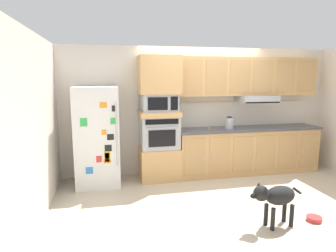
{
  "coord_description": "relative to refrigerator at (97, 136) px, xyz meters",
  "views": [
    {
      "loc": [
        -1.86,
        -4.52,
        1.93
      ],
      "look_at": [
        -0.85,
        0.17,
        1.11
      ],
      "focal_mm": 31.01,
      "sensor_mm": 36.0,
      "label": 1
    }
  ],
  "objects": [
    {
      "name": "screwdriver",
      "position": [
        2.14,
        0.07,
        0.05
      ],
      "size": [
        0.16,
        0.16,
        0.03
      ],
      "color": "yellow",
      "rests_on": "countertop_slab"
    },
    {
      "name": "side_panel_left",
      "position": [
        -0.76,
        -0.68,
        0.37
      ],
      "size": [
        0.12,
        7.1,
        2.5
      ],
      "primitive_type": "cube",
      "color": "beige",
      "rests_on": "ground"
    },
    {
      "name": "dog_food_bowl",
      "position": [
        2.88,
        -2.04,
        -0.85
      ],
      "size": [
        0.2,
        0.2,
        0.06
      ],
      "color": "red",
      "rests_on": "ground"
    },
    {
      "name": "built_in_oven",
      "position": [
        1.13,
        0.07,
        0.02
      ],
      "size": [
        0.7,
        0.62,
        0.6
      ],
      "color": "#A8AAAF",
      "rests_on": "oven_base_cabinet"
    },
    {
      "name": "upper_cabinet_with_hood",
      "position": [
        2.97,
        0.19,
        1.02
      ],
      "size": [
        2.9,
        0.48,
        0.88
      ],
      "color": "tan",
      "rests_on": "backsplash_panel"
    },
    {
      "name": "ground_plane",
      "position": [
        2.04,
        -0.68,
        -0.88
      ],
      "size": [
        9.6,
        9.6,
        0.0
      ],
      "primitive_type": "plane",
      "color": "beige"
    },
    {
      "name": "appliance_upper_cabinet",
      "position": [
        1.13,
        0.07,
        1.08
      ],
      "size": [
        0.74,
        0.62,
        0.68
      ],
      "primitive_type": "cube",
      "color": "tan",
      "rests_on": "microwave"
    },
    {
      "name": "back_kitchen_wall",
      "position": [
        2.04,
        0.43,
        0.37
      ],
      "size": [
        6.2,
        0.12,
        2.5
      ],
      "primitive_type": "cube",
      "color": "beige",
      "rests_on": "ground"
    },
    {
      "name": "refrigerator",
      "position": [
        0.0,
        0.0,
        0.0
      ],
      "size": [
        0.76,
        0.73,
        1.76
      ],
      "color": "white",
      "rests_on": "ground"
    },
    {
      "name": "oven_base_cabinet",
      "position": [
        1.13,
        0.07,
        -0.58
      ],
      "size": [
        0.74,
        0.62,
        0.6
      ],
      "primitive_type": "cube",
      "color": "tan",
      "rests_on": "ground"
    },
    {
      "name": "dog",
      "position": [
        2.26,
        -2.06,
        -0.47
      ],
      "size": [
        0.8,
        0.3,
        0.6
      ],
      "rotation": [
        0.0,
        0.0,
        -3.02
      ],
      "color": "black",
      "rests_on": "ground"
    },
    {
      "name": "countertop_slab",
      "position": [
        2.95,
        0.07,
        0.02
      ],
      "size": [
        2.94,
        0.64,
        0.04
      ],
      "primitive_type": "cube",
      "color": "#4C4C51",
      "rests_on": "lower_cabinet_run"
    },
    {
      "name": "microwave",
      "position": [
        1.13,
        0.07,
        0.58
      ],
      "size": [
        0.64,
        0.54,
        0.32
      ],
      "color": "#A8AAAF",
      "rests_on": "appliance_mid_shelf"
    },
    {
      "name": "appliance_mid_shelf",
      "position": [
        1.13,
        0.07,
        0.37
      ],
      "size": [
        0.74,
        0.62,
        0.1
      ],
      "primitive_type": "cube",
      "color": "tan",
      "rests_on": "built_in_oven"
    },
    {
      "name": "backsplash_panel",
      "position": [
        2.95,
        0.36,
        0.29
      ],
      "size": [
        2.94,
        0.02,
        0.5
      ],
      "primitive_type": "cube",
      "color": "silver",
      "rests_on": "countertop_slab"
    },
    {
      "name": "electric_kettle",
      "position": [
        2.52,
        0.02,
        0.15
      ],
      "size": [
        0.17,
        0.17,
        0.24
      ],
      "color": "#A8AAAF",
      "rests_on": "countertop_slab"
    },
    {
      "name": "lower_cabinet_run",
      "position": [
        2.95,
        0.07,
        -0.44
      ],
      "size": [
        2.9,
        0.63,
        0.88
      ],
      "color": "tan",
      "rests_on": "ground"
    }
  ]
}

